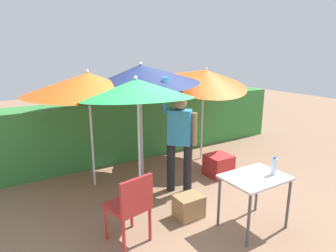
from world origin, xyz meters
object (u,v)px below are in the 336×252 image
Objects in this scene: umbrella_yellow at (205,77)px; cooler_box at (219,165)px; folding_table at (255,183)px; bottle_water at (274,166)px; crate_cardboard at (189,206)px; person_vendor at (180,137)px; umbrella_orange at (88,84)px; chair_plastic at (131,205)px; umbrella_rainbow at (137,89)px; umbrella_navy at (141,75)px.

umbrella_yellow is 4.82× the size of cooler_box.
folding_table is 3.33× the size of bottle_water.
person_vendor is at bearing 66.14° from crate_cardboard.
umbrella_orange is at bearing 124.45° from bottle_water.
chair_plastic reaches higher than crate_cardboard.
umbrella_yellow is at bearing 66.37° from folding_table.
umbrella_rainbow reaches higher than chair_plastic.
crate_cardboard is at bearing -146.47° from cooler_box.
umbrella_navy reaches higher than person_vendor.
umbrella_yellow and umbrella_navy have the same top height.
folding_table is at bearing -47.97° from crate_cardboard.
umbrella_navy is at bearing 108.82° from bottle_water.
cooler_box is at bearing -20.82° from umbrella_orange.
chair_plastic is 1.11× the size of folding_table.
cooler_box is (1.75, 0.23, -1.56)m from umbrella_rainbow.
umbrella_orange is 2.43m from umbrella_yellow.
folding_table is (0.25, -1.36, -0.30)m from person_vendor.
folding_table is (1.39, -2.30, -1.12)m from umbrella_orange.
chair_plastic is at bearing -120.95° from umbrella_navy.
umbrella_yellow is at bearing 28.20° from umbrella_rainbow.
person_vendor is at bearing 100.59° from folding_table.
folding_table is (0.52, -2.16, -1.23)m from umbrella_navy.
umbrella_yellow is 5.62× the size of crate_cardboard.
cooler_box is 1.16× the size of crate_cardboard.
bottle_water is (1.74, -0.61, 0.32)m from chair_plastic.
cooler_box is 1.56m from crate_cardboard.
crate_cardboard is at bearing 6.46° from chair_plastic.
chair_plastic is 3.71× the size of bottle_water.
bottle_water is (0.50, -1.44, -0.10)m from person_vendor.
bottle_water is (0.82, -0.72, 0.68)m from crate_cardboard.
crate_cardboard is at bearing -63.88° from umbrella_orange.
person_vendor is 2.35× the size of folding_table.
folding_table reaches higher than cooler_box.
umbrella_yellow is at bearing 7.84° from umbrella_navy.
umbrella_rainbow is at bearing 57.37° from chair_plastic.
chair_plastic reaches higher than cooler_box.
chair_plastic reaches higher than folding_table.
umbrella_orange is at bearing 121.14° from folding_table.
umbrella_yellow is at bearing 38.15° from person_vendor.
umbrella_orange is 5.36× the size of crate_cardboard.
chair_plastic is at bearing -93.54° from umbrella_orange.
crate_cardboard is at bearing -91.98° from umbrella_navy.
folding_table is at bearing -113.63° from umbrella_yellow.
umbrella_orange is 1.08× the size of person_vendor.
umbrella_orange reaches higher than bottle_water.
umbrella_orange is 2.45m from crate_cardboard.
umbrella_orange is (-0.36, 1.03, -0.00)m from umbrella_rainbow.
umbrella_navy is at bearing 103.56° from folding_table.
umbrella_rainbow is 1.06× the size of person_vendor.
bottle_water is (1.27, -1.35, -0.92)m from umbrella_rainbow.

